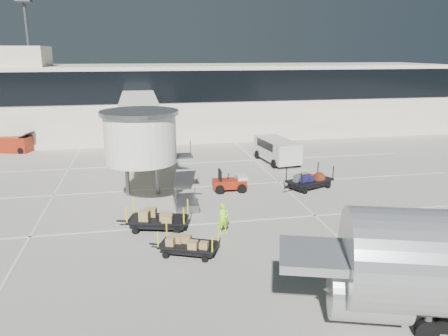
{
  "coord_description": "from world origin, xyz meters",
  "views": [
    {
      "loc": [
        -4.01,
        -20.93,
        9.51
      ],
      "look_at": [
        1.36,
        6.53,
        2.0
      ],
      "focal_mm": 35.0,
      "sensor_mm": 36.0,
      "label": 1
    }
  ],
  "objects_px": {
    "suitcase_cart": "(310,181)",
    "ground_worker": "(224,218)",
    "baggage_tug": "(230,183)",
    "box_cart_far": "(157,219)",
    "belt_loader": "(11,144)",
    "box_cart_near": "(189,245)",
    "minivan": "(276,148)"
  },
  "relations": [
    {
      "from": "ground_worker",
      "to": "belt_loader",
      "type": "distance_m",
      "value": 28.53
    },
    {
      "from": "minivan",
      "to": "belt_loader",
      "type": "relative_size",
      "value": 1.28
    },
    {
      "from": "baggage_tug",
      "to": "suitcase_cart",
      "type": "distance_m",
      "value": 5.74
    },
    {
      "from": "suitcase_cart",
      "to": "ground_worker",
      "type": "bearing_deg",
      "value": -162.24
    },
    {
      "from": "baggage_tug",
      "to": "box_cart_far",
      "type": "height_order",
      "value": "same"
    },
    {
      "from": "box_cart_far",
      "to": "ground_worker",
      "type": "bearing_deg",
      "value": -3.98
    },
    {
      "from": "belt_loader",
      "to": "baggage_tug",
      "type": "bearing_deg",
      "value": -23.43
    },
    {
      "from": "minivan",
      "to": "box_cart_far",
      "type": "bearing_deg",
      "value": -137.49
    },
    {
      "from": "box_cart_near",
      "to": "ground_worker",
      "type": "relative_size",
      "value": 2.02
    },
    {
      "from": "ground_worker",
      "to": "box_cart_near",
      "type": "bearing_deg",
      "value": -149.57
    },
    {
      "from": "baggage_tug",
      "to": "box_cart_near",
      "type": "height_order",
      "value": "baggage_tug"
    },
    {
      "from": "baggage_tug",
      "to": "ground_worker",
      "type": "distance_m",
      "value": 7.41
    },
    {
      "from": "ground_worker",
      "to": "belt_loader",
      "type": "height_order",
      "value": "belt_loader"
    },
    {
      "from": "box_cart_far",
      "to": "ground_worker",
      "type": "distance_m",
      "value": 3.69
    },
    {
      "from": "baggage_tug",
      "to": "box_cart_near",
      "type": "distance_m",
      "value": 10.24
    },
    {
      "from": "minivan",
      "to": "box_cart_near",
      "type": "bearing_deg",
      "value": -127.75
    },
    {
      "from": "box_cart_far",
      "to": "ground_worker",
      "type": "xyz_separation_m",
      "value": [
        3.49,
        -1.2,
        0.25
      ]
    },
    {
      "from": "baggage_tug",
      "to": "box_cart_far",
      "type": "xyz_separation_m",
      "value": [
        -5.37,
        -5.96,
        0.03
      ]
    },
    {
      "from": "baggage_tug",
      "to": "belt_loader",
      "type": "xyz_separation_m",
      "value": [
        -18.42,
        16.09,
        0.2
      ]
    },
    {
      "from": "box_cart_far",
      "to": "belt_loader",
      "type": "bearing_deg",
      "value": 135.56
    },
    {
      "from": "baggage_tug",
      "to": "ground_worker",
      "type": "height_order",
      "value": "ground_worker"
    },
    {
      "from": "box_cart_far",
      "to": "belt_loader",
      "type": "height_order",
      "value": "belt_loader"
    },
    {
      "from": "suitcase_cart",
      "to": "box_cart_near",
      "type": "relative_size",
      "value": 1.19
    },
    {
      "from": "minivan",
      "to": "belt_loader",
      "type": "distance_m",
      "value": 25.63
    },
    {
      "from": "baggage_tug",
      "to": "belt_loader",
      "type": "distance_m",
      "value": 24.46
    },
    {
      "from": "baggage_tug",
      "to": "suitcase_cart",
      "type": "bearing_deg",
      "value": -3.98
    },
    {
      "from": "ground_worker",
      "to": "belt_loader",
      "type": "relative_size",
      "value": 0.38
    },
    {
      "from": "box_cart_far",
      "to": "belt_loader",
      "type": "relative_size",
      "value": 0.92
    },
    {
      "from": "minivan",
      "to": "belt_loader",
      "type": "bearing_deg",
      "value": 152.2
    },
    {
      "from": "box_cart_far",
      "to": "minivan",
      "type": "bearing_deg",
      "value": 65.27
    },
    {
      "from": "suitcase_cart",
      "to": "minivan",
      "type": "bearing_deg",
      "value": 67.17
    },
    {
      "from": "baggage_tug",
      "to": "suitcase_cart",
      "type": "xyz_separation_m",
      "value": [
        5.71,
        -0.56,
        0.01
      ]
    }
  ]
}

